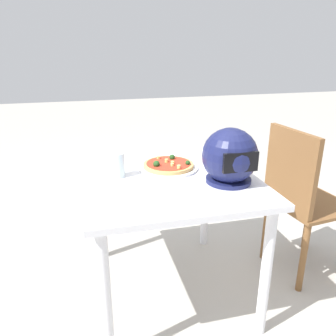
{
  "coord_description": "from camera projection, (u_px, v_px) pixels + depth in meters",
  "views": [
    {
      "loc": [
        0.39,
        1.57,
        1.34
      ],
      "look_at": [
        -0.01,
        -0.04,
        0.73
      ],
      "focal_mm": 36.85,
      "sensor_mm": 36.0,
      "label": 1
    }
  ],
  "objects": [
    {
      "name": "pizza",
      "position": [
        168.0,
        165.0,
        1.81
      ],
      "size": [
        0.26,
        0.26,
        0.05
      ],
      "color": "tan",
      "rests_on": "pizza_plate"
    },
    {
      "name": "drinking_glass",
      "position": [
        118.0,
        165.0,
        1.69
      ],
      "size": [
        0.07,
        0.07,
        0.12
      ],
      "primitive_type": "cylinder",
      "color": "silver",
      "rests_on": "dining_table"
    },
    {
      "name": "motorcycle_helmet",
      "position": [
        230.0,
        157.0,
        1.61
      ],
      "size": [
        0.26,
        0.26,
        0.26
      ],
      "color": "#191E4C",
      "rests_on": "dining_table"
    },
    {
      "name": "chair_side",
      "position": [
        300.0,
        196.0,
        1.98
      ],
      "size": [
        0.45,
        0.45,
        0.9
      ],
      "color": "brown",
      "rests_on": "ground"
    },
    {
      "name": "pizza_plate",
      "position": [
        168.0,
        168.0,
        1.82
      ],
      "size": [
        0.31,
        0.31,
        0.01
      ],
      "primitive_type": "cylinder",
      "color": "white",
      "rests_on": "dining_table"
    },
    {
      "name": "ground_plane",
      "position": [
        168.0,
        289.0,
        1.98
      ],
      "size": [
        14.0,
        14.0,
        0.0
      ],
      "primitive_type": "plane",
      "color": "#B2ADA3"
    },
    {
      "name": "dining_table",
      "position": [
        168.0,
        191.0,
        1.77
      ],
      "size": [
        0.85,
        0.94,
        0.71
      ],
      "color": "white",
      "rests_on": "ground"
    }
  ]
}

